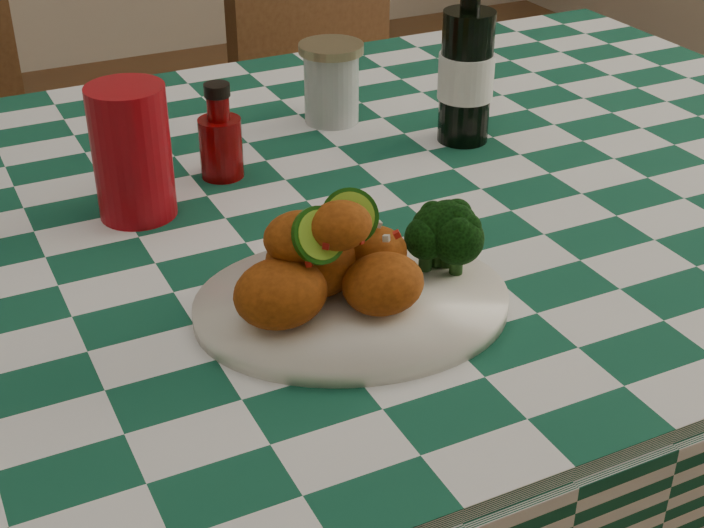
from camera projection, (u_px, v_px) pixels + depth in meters
name	position (u px, v px, depth m)	size (l,w,h in m)	color
dining_table	(313.00, 452.00, 1.37)	(1.66, 1.06, 0.79)	#134E37
plate	(352.00, 305.00, 0.95)	(0.31, 0.24, 0.02)	white
fried_chicken_pile	(336.00, 253.00, 0.92)	(0.17, 0.12, 0.11)	#A2470F
broccoli_side	(436.00, 239.00, 0.98)	(0.09, 0.09, 0.07)	black
red_tumbler	(132.00, 152.00, 1.10)	(0.09, 0.09, 0.16)	#970810
ketchup_bottle	(220.00, 131.00, 1.20)	(0.05, 0.05, 0.12)	#660506
mason_jar	(331.00, 83.00, 1.36)	(0.09, 0.09, 0.11)	#B2BCBA
beer_bottle	(467.00, 52.00, 1.27)	(0.07, 0.07, 0.25)	black
wooden_chair_right	(370.00, 158.00, 2.09)	(0.41, 0.43, 0.91)	#472814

